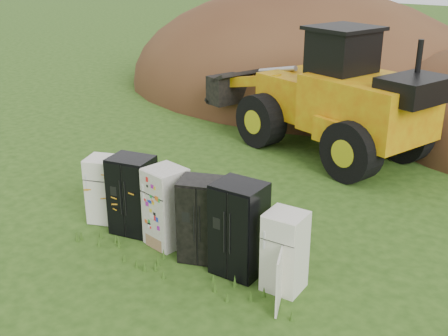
# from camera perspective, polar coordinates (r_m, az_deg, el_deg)

# --- Properties ---
(ground) EXTENTS (120.00, 120.00, 0.00)m
(ground) POSITION_cam_1_polar(r_m,az_deg,el_deg) (12.19, -3.80, -8.35)
(ground) COLOR #254512
(ground) RESTS_ON ground
(fridge_leftmost) EXTENTS (0.89, 0.88, 1.58)m
(fridge_leftmost) POSITION_cam_1_polar(r_m,az_deg,el_deg) (13.42, -12.07, -2.12)
(fridge_leftmost) COLOR white
(fridge_leftmost) RESTS_ON ground
(fridge_black_side) EXTENTS (1.07, 0.92, 1.79)m
(fridge_black_side) POSITION_cam_1_polar(r_m,az_deg,el_deg) (12.74, -9.25, -2.72)
(fridge_black_side) COLOR black
(fridge_black_side) RESTS_ON ground
(fridge_sticker) EXTENTS (0.90, 0.85, 1.76)m
(fridge_sticker) POSITION_cam_1_polar(r_m,az_deg,el_deg) (12.11, -5.86, -3.95)
(fridge_sticker) COLOR silver
(fridge_sticker) RESTS_ON ground
(fridge_dark_mid) EXTENTS (1.10, 1.01, 1.75)m
(fridge_dark_mid) POSITION_cam_1_polar(r_m,az_deg,el_deg) (11.52, -2.22, -5.24)
(fridge_dark_mid) COLOR black
(fridge_dark_mid) RESTS_ON ground
(fridge_black_right) EXTENTS (0.97, 0.82, 1.90)m
(fridge_black_right) POSITION_cam_1_polar(r_m,az_deg,el_deg) (11.00, 1.54, -6.18)
(fridge_black_right) COLOR black
(fridge_black_right) RESTS_ON ground
(fridge_open_door) EXTENTS (0.75, 0.69, 1.57)m
(fridge_open_door) POSITION_cam_1_polar(r_m,az_deg,el_deg) (10.60, 6.20, -8.43)
(fridge_open_door) COLOR white
(fridge_open_door) RESTS_ON ground
(wheel_loader) EXTENTS (8.77, 5.54, 3.95)m
(wheel_loader) POSITION_cam_1_polar(r_m,az_deg,el_deg) (18.06, 9.26, 8.12)
(wheel_loader) COLOR gold
(wheel_loader) RESTS_ON ground
(dirt_mound_left) EXTENTS (17.00, 12.75, 9.02)m
(dirt_mound_left) POSITION_cam_1_polar(r_m,az_deg,el_deg) (26.08, 7.72, 7.82)
(dirt_mound_left) COLOR #482817
(dirt_mound_left) RESTS_ON ground
(dirt_mound_back) EXTENTS (16.73, 11.15, 5.60)m
(dirt_mound_back) POSITION_cam_1_polar(r_m,az_deg,el_deg) (27.53, 19.22, 7.55)
(dirt_mound_back) COLOR #482817
(dirt_mound_back) RESTS_ON ground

